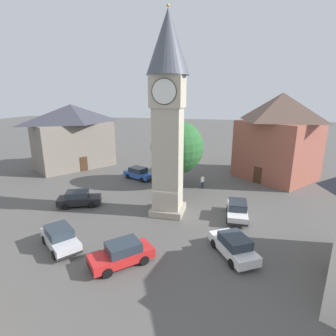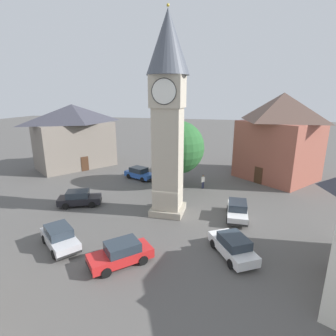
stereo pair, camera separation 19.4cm
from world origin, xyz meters
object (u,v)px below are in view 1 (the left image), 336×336
(tree, at_px, (177,147))
(pedestrian, at_px, (202,180))
(car_blue_kerb, at_px, (139,173))
(building_shop_left, at_px, (279,136))
(car_silver_kerb, at_px, (237,210))
(car_green_alley, at_px, (79,198))
(car_white_side, at_px, (234,246))
(clock_tower, at_px, (168,101))
(car_black_far, at_px, (60,238))
(car_red_corner, at_px, (122,254))
(building_hall_far, at_px, (73,136))

(tree, bearing_deg, pedestrian, -8.39)
(car_blue_kerb, distance_m, building_shop_left, 18.74)
(car_silver_kerb, distance_m, pedestrian, 8.08)
(car_green_alley, bearing_deg, car_blue_kerb, 73.74)
(car_white_side, distance_m, building_shop_left, 20.87)
(clock_tower, xyz_separation_m, car_black_far, (-6.21, -7.55, -9.40))
(tree, xyz_separation_m, building_shop_left, (12.08, 6.02, 0.91))
(car_green_alley, bearing_deg, car_silver_kerb, 3.35)
(car_red_corner, relative_size, car_black_far, 0.96)
(car_black_far, distance_m, car_green_alley, 7.52)
(tree, bearing_deg, car_silver_kerb, -46.76)
(clock_tower, distance_m, car_black_far, 13.56)
(car_silver_kerb, bearing_deg, clock_tower, -176.97)
(clock_tower, height_order, tree, clock_tower)
(car_blue_kerb, bearing_deg, building_shop_left, 15.31)
(car_white_side, distance_m, tree, 15.67)
(car_green_alley, distance_m, building_shop_left, 25.38)
(car_blue_kerb, xyz_separation_m, car_white_side, (12.15, -14.81, 0.00))
(building_shop_left, bearing_deg, car_silver_kerb, -110.21)
(car_silver_kerb, height_order, building_shop_left, building_shop_left)
(car_green_alley, bearing_deg, car_red_corner, -44.52)
(car_blue_kerb, relative_size, car_silver_kerb, 1.07)
(clock_tower, height_order, pedestrian, clock_tower)
(car_red_corner, distance_m, car_green_alley, 11.12)
(clock_tower, bearing_deg, car_silver_kerb, 3.03)
(car_silver_kerb, relative_size, car_black_far, 0.97)
(car_red_corner, distance_m, building_shop_left, 25.91)
(pedestrian, height_order, building_shop_left, building_shop_left)
(car_red_corner, bearing_deg, clock_tower, 82.77)
(car_blue_kerb, height_order, car_red_corner, same)
(car_blue_kerb, height_order, car_white_side, same)
(clock_tower, xyz_separation_m, car_white_side, (5.98, -5.70, -9.40))
(car_blue_kerb, height_order, pedestrian, pedestrian)
(car_green_alley, bearing_deg, tree, 45.80)
(car_green_alley, relative_size, building_hall_far, 0.35)
(car_green_alley, height_order, tree, tree)
(car_black_far, distance_m, pedestrian, 17.26)
(car_red_corner, xyz_separation_m, car_white_side, (7.05, 2.66, 0.00))
(clock_tower, height_order, car_silver_kerb, clock_tower)
(car_silver_kerb, bearing_deg, building_shop_left, 69.79)
(car_blue_kerb, bearing_deg, clock_tower, -55.93)
(car_silver_kerb, distance_m, car_black_far, 14.79)
(car_red_corner, distance_m, tree, 16.71)
(car_black_far, xyz_separation_m, pedestrian, (8.61, 14.95, 0.25))
(car_red_corner, xyz_separation_m, building_shop_left, (12.36, 22.26, 4.85))
(car_green_alley, bearing_deg, car_black_far, -68.30)
(car_silver_kerb, height_order, building_hall_far, building_hall_far)
(car_red_corner, distance_m, building_hall_far, 26.99)
(car_silver_kerb, height_order, tree, tree)
(car_silver_kerb, bearing_deg, car_white_side, -93.05)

